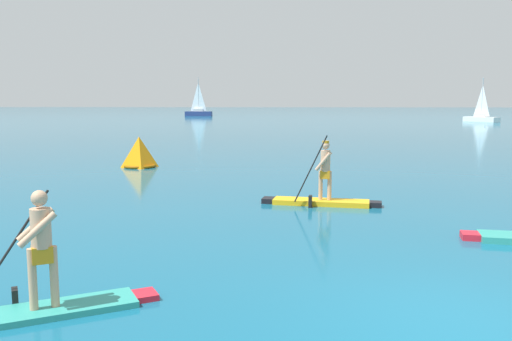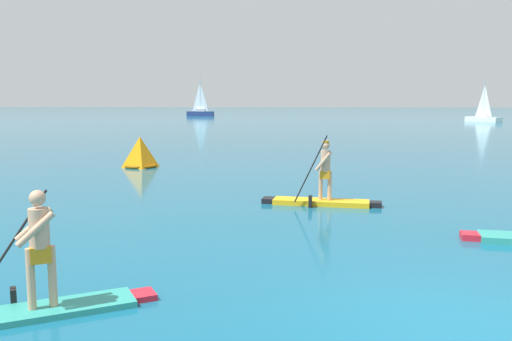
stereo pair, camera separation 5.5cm
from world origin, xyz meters
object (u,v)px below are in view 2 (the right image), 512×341
object	(u,v)px
race_marker_buoy	(140,153)
sailboat_right_horizon	(483,116)
sailboat_left_horizon	(200,111)
paddleboarder_mid_center	(321,193)
paddleboarder_near_left	(36,288)

from	to	relation	value
race_marker_buoy	sailboat_right_horizon	bearing A→B (deg)	58.33
race_marker_buoy	sailboat_right_horizon	size ratio (longest dim) A/B	0.25
race_marker_buoy	sailboat_left_horizon	world-z (taller)	sailboat_left_horizon
race_marker_buoy	sailboat_left_horizon	xyz separation A→B (m)	(-10.32, 74.77, 0.38)
paddleboarder_mid_center	race_marker_buoy	world-z (taller)	paddleboarder_mid_center
paddleboarder_mid_center	sailboat_right_horizon	distance (m)	64.22
paddleboarder_near_left	sailboat_right_horizon	bearing A→B (deg)	-142.42
paddleboarder_near_left	sailboat_left_horizon	bearing A→B (deg)	-110.90
paddleboarder_near_left	sailboat_left_horizon	xyz separation A→B (m)	(-13.43, 90.52, 0.59)
sailboat_right_horizon	sailboat_left_horizon	bearing A→B (deg)	28.45
race_marker_buoy	sailboat_right_horizon	distance (m)	60.50
paddleboarder_mid_center	race_marker_buoy	bearing A→B (deg)	-39.15
sailboat_right_horizon	paddleboarder_near_left	bearing A→B (deg)	124.31
race_marker_buoy	sailboat_right_horizon	xyz separation A→B (m)	(31.77, 51.49, 0.15)
paddleboarder_mid_center	sailboat_left_horizon	distance (m)	84.49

